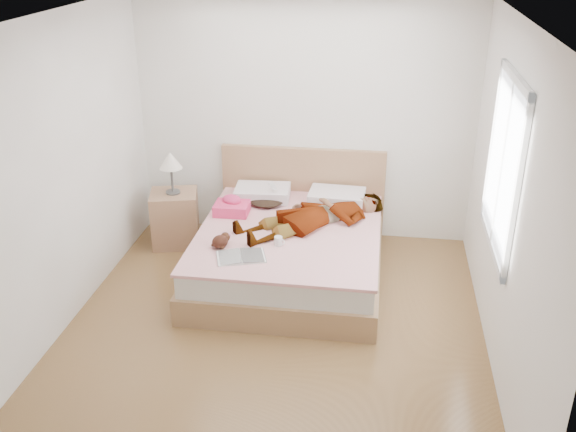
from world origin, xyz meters
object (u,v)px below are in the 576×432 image
object	(u,v)px
phone	(273,186)
coffee_mug	(279,241)
woman	(316,212)
plush_toy	(221,241)
bed	(291,247)
towel	(232,206)
nightstand	(175,214)
magazine	(241,257)

from	to	relation	value
phone	coffee_mug	distance (m)	0.99
woman	plush_toy	world-z (taller)	woman
bed	towel	size ratio (longest dim) A/B	5.91
woman	nightstand	distance (m)	1.62
coffee_mug	nightstand	world-z (taller)	nightstand
phone	coffee_mug	bearing A→B (deg)	-115.20
woman	nightstand	size ratio (longest dim) A/B	1.56
plush_toy	nightstand	bearing A→B (deg)	128.07
bed	towel	world-z (taller)	bed
phone	magazine	distance (m)	1.25
woman	coffee_mug	size ratio (longest dim) A/B	14.03
magazine	plush_toy	bearing A→B (deg)	142.08
woman	towel	size ratio (longest dim) A/B	4.67
woman	coffee_mug	world-z (taller)	woman
plush_toy	nightstand	distance (m)	1.26
phone	coffee_mug	xyz separation A→B (m)	(0.22, -0.95, -0.15)
plush_toy	nightstand	xyz separation A→B (m)	(-0.76, 0.97, -0.22)
magazine	nightstand	size ratio (longest dim) A/B	0.47
magazine	coffee_mug	bearing A→B (deg)	44.18
towel	coffee_mug	size ratio (longest dim) A/B	3.01
bed	nightstand	xyz separation A→B (m)	(-1.33, 0.44, 0.07)
phone	plush_toy	bearing A→B (deg)	-143.82
magazine	plush_toy	size ratio (longest dim) A/B	2.09
phone	towel	distance (m)	0.50
magazine	nightstand	distance (m)	1.52
phone	nightstand	size ratio (longest dim) A/B	0.10
towel	coffee_mug	bearing A→B (deg)	-47.49
woman	nightstand	xyz separation A→B (m)	(-1.56, 0.31, -0.27)
magazine	nightstand	world-z (taller)	nightstand
bed	magazine	xyz separation A→B (m)	(-0.34, -0.71, 0.24)
woman	phone	distance (m)	0.65
nightstand	phone	bearing A→B (deg)	4.59
woman	bed	world-z (taller)	bed
phone	coffee_mug	world-z (taller)	phone
bed	coffee_mug	world-z (taller)	bed
woman	towel	distance (m)	0.88
coffee_mug	plush_toy	world-z (taller)	plush_toy
woman	towel	xyz separation A→B (m)	(-0.87, 0.09, -0.04)
nightstand	coffee_mug	bearing A→B (deg)	-34.07
phone	bed	xyz separation A→B (m)	(0.27, -0.52, -0.43)
towel	nightstand	bearing A→B (deg)	162.10
woman	magazine	bearing A→B (deg)	-72.67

